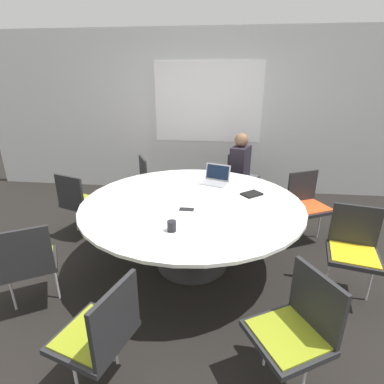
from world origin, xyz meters
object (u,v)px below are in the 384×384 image
Objects in this scene: chair_5 at (297,325)px; spiral_notebook at (252,194)px; person_0 at (241,167)px; chair_2 at (79,200)px; chair_4 at (101,330)px; laptop at (216,178)px; chair_3 at (27,260)px; chair_0 at (240,174)px; chair_1 at (152,179)px; coffee_cup at (172,226)px; chair_6 at (354,245)px; cell_phone at (187,209)px; chair_7 at (307,201)px.

chair_5 is 1.61m from spiral_notebook.
person_0 is 1.27m from spiral_notebook.
chair_4 is (1.10, -1.97, 0.00)m from chair_2.
chair_2 is 1.73m from laptop.
chair_3 is at bearing -150.23° from spiral_notebook.
spiral_notebook is (0.06, -1.27, 0.06)m from person_0.
chair_4 is (-0.95, -3.27, 0.00)m from chair_0.
chair_1 is 1.00× the size of chair_5.
chair_0 is 2.53m from coffee_cup.
chair_6 is (2.29, -1.65, 0.00)m from chair_1.
chair_3 and chair_4 have the same top height.
chair_5 is (2.11, -0.47, 0.00)m from chair_3.
cell_phone is (0.36, 1.29, 0.25)m from chair_4.
chair_2 is 2.27× the size of laptop.
chair_1 is 1.00× the size of chair_3.
person_0 is at bearing 47.05° from chair_2.
chair_1 is 2.14m from coffee_cup.
chair_1 is 2.21m from chair_7.
chair_3 is at bearing -153.45° from cell_phone.
chair_2 is at bearing 173.98° from spiral_notebook.
chair_5 is 0.71× the size of person_0.
spiral_notebook is at bearing 13.94° from chair_2.
chair_6 and chair_7 have the same top height.
chair_5 is 6.09× the size of cell_phone.
chair_5 is 2.15m from chair_7.
chair_7 is at bearing 26.93° from laptop.
chair_0 is 1.00× the size of chair_2.
chair_3 and chair_7 have the same top height.
chair_6 is at bearing -63.65° from chair_5.
chair_2 is at bearing 67.07° from chair_3.
chair_3 is 1.00× the size of chair_5.
cell_phone is (1.46, -0.69, 0.25)m from chair_2.
chair_2 and chair_3 have the same top height.
chair_7 reaches higher than spiral_notebook.
chair_0 and chair_6 have the same top height.
chair_6 is 1.08m from spiral_notebook.
laptop reaches higher than chair_6.
chair_5 is 2.05m from laptop.
cell_phone is at bearing 8.58° from chair_7.
chair_0 is 0.71× the size of person_0.
chair_6 is at bearing 47.88° from person_0.
person_0 is (-0.24, 2.84, 0.19)m from chair_5.
laptop is 0.55m from spiral_notebook.
chair_2 and chair_7 have the same top height.
chair_4 is 3.17m from person_0.
chair_2 is at bearing -20.64° from chair_7.
chair_4 reaches higher than spiral_notebook.
chair_3 is 1.44m from cell_phone.
person_0 reaches higher than chair_6.
person_0 is at bearing 69.93° from chair_1.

